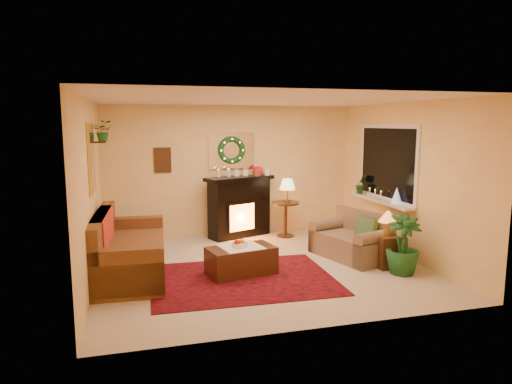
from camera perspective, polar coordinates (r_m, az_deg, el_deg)
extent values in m
plane|color=beige|center=(7.30, 0.73, -9.37)|extent=(5.00, 5.00, 0.00)
plane|color=white|center=(6.95, 0.77, 11.48)|extent=(5.00, 5.00, 0.00)
plane|color=#EFD88C|center=(9.18, -3.10, 2.64)|extent=(5.00, 5.00, 0.00)
plane|color=#EFD88C|center=(4.91, 7.96, -2.65)|extent=(5.00, 5.00, 0.00)
plane|color=#EFD88C|center=(6.77, -20.06, 0.00)|extent=(4.50, 4.50, 0.00)
plane|color=#EFD88C|center=(8.05, 18.13, 1.39)|extent=(4.50, 4.50, 0.00)
cube|color=maroon|center=(6.75, -1.69, -10.82)|extent=(2.68, 2.04, 0.01)
cube|color=#532B18|center=(7.11, -15.41, -6.56)|extent=(1.10, 2.26, 0.95)
cube|color=#B23713|center=(7.25, -15.70, -6.07)|extent=(0.84, 1.37, 0.02)
cube|color=black|center=(9.11, -2.10, -2.17)|extent=(1.30, 0.82, 1.14)
sphere|color=red|center=(9.10, 0.22, 2.60)|extent=(0.21, 0.21, 0.21)
cylinder|color=silver|center=(8.88, -4.70, 2.17)|extent=(0.06, 0.06, 0.18)
cylinder|color=beige|center=(8.92, -3.44, 2.20)|extent=(0.06, 0.06, 0.19)
cube|color=white|center=(9.12, -3.10, 5.13)|extent=(0.92, 0.02, 0.72)
torus|color=#194719|center=(9.08, -3.05, 5.24)|extent=(0.55, 0.11, 0.55)
cube|color=#381E11|center=(8.95, -11.59, 3.94)|extent=(0.32, 0.03, 0.48)
cube|color=gold|center=(7.02, -19.88, 4.00)|extent=(0.03, 0.84, 1.00)
imported|color=#194719|center=(7.74, -18.49, 6.08)|extent=(0.33, 0.28, 0.36)
cube|color=tan|center=(7.85, 11.77, -5.08)|extent=(1.11, 1.49, 0.77)
cube|color=white|center=(8.48, 16.09, 3.52)|extent=(0.03, 1.86, 1.36)
cube|color=black|center=(8.47, 16.00, 3.52)|extent=(0.02, 1.70, 1.22)
cube|color=white|center=(8.51, 15.30, -1.04)|extent=(0.22, 1.86, 0.04)
cone|color=silver|center=(8.10, 17.17, -0.39)|extent=(0.18, 0.18, 0.27)
imported|color=#0E3A14|center=(9.08, 12.97, 1.00)|extent=(0.26, 0.21, 0.48)
cylinder|color=#54361F|center=(9.14, 3.67, -3.58)|extent=(0.61, 0.61, 0.70)
cone|color=#E7D386|center=(9.01, 3.93, -0.17)|extent=(0.31, 0.31, 0.48)
cube|color=#352117|center=(7.54, 16.21, -6.98)|extent=(0.43, 0.43, 0.51)
cone|color=orange|center=(7.45, 16.15, -3.40)|extent=(0.30, 0.30, 0.44)
cube|color=#3E190F|center=(6.92, -1.87, -8.56)|extent=(1.08, 0.73, 0.42)
cylinder|color=white|center=(6.85, -2.06, -6.65)|extent=(0.24, 0.24, 0.06)
imported|color=#295825|center=(7.21, 17.92, -6.29)|extent=(1.83, 1.83, 2.69)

